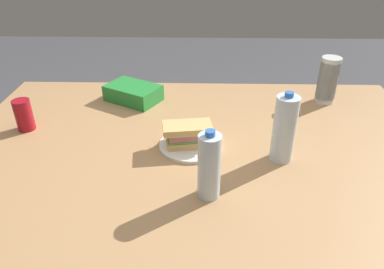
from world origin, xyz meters
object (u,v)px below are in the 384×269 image
(soda_can_red, at_px, (25,115))
(paper_plate, at_px, (192,145))
(sandwich, at_px, (191,134))
(water_bottle_tall, at_px, (286,129))
(plastic_cup_stack, at_px, (329,80))
(water_bottle_spare, at_px, (211,166))
(chip_bag, at_px, (134,93))
(dining_table, at_px, (201,161))

(soda_can_red, bearing_deg, paper_plate, 170.03)
(paper_plate, bearing_deg, sandwich, 34.69)
(sandwich, height_order, soda_can_red, soda_can_red)
(sandwich, bearing_deg, soda_can_red, -10.23)
(sandwich, distance_m, water_bottle_tall, 0.32)
(plastic_cup_stack, bearing_deg, water_bottle_spare, 51.36)
(plastic_cup_stack, bearing_deg, sandwich, 33.85)
(paper_plate, height_order, plastic_cup_stack, plastic_cup_stack)
(soda_can_red, bearing_deg, chip_bag, -143.85)
(sandwich, bearing_deg, water_bottle_spare, 103.58)
(soda_can_red, xyz_separation_m, chip_bag, (-0.37, -0.27, -0.03))
(plastic_cup_stack, xyz_separation_m, water_bottle_spare, (0.53, 0.66, 0.00))
(dining_table, xyz_separation_m, water_bottle_tall, (-0.28, 0.08, 0.19))
(water_bottle_tall, bearing_deg, dining_table, -16.51)
(paper_plate, bearing_deg, chip_bag, -55.19)
(soda_can_red, bearing_deg, water_bottle_tall, 169.18)
(soda_can_red, bearing_deg, sandwich, 169.77)
(chip_bag, xyz_separation_m, plastic_cup_stack, (-0.85, -0.01, 0.07))
(paper_plate, xyz_separation_m, chip_bag, (0.27, -0.38, 0.03))
(dining_table, bearing_deg, paper_plate, 22.17)
(chip_bag, bearing_deg, water_bottle_tall, -9.00)
(paper_plate, bearing_deg, water_bottle_tall, 167.42)
(sandwich, distance_m, chip_bag, 0.47)
(chip_bag, bearing_deg, plastic_cup_stack, 29.84)
(chip_bag, distance_m, water_bottle_tall, 0.74)
(sandwich, bearing_deg, chip_bag, -55.70)
(chip_bag, distance_m, water_bottle_spare, 0.73)
(dining_table, distance_m, plastic_cup_stack, 0.69)
(chip_bag, bearing_deg, soda_can_red, -114.59)
(soda_can_red, relative_size, chip_bag, 0.53)
(dining_table, relative_size, plastic_cup_stack, 8.72)
(sandwich, height_order, water_bottle_spare, water_bottle_spare)
(dining_table, height_order, plastic_cup_stack, plastic_cup_stack)
(soda_can_red, height_order, plastic_cup_stack, plastic_cup_stack)
(soda_can_red, xyz_separation_m, water_bottle_tall, (-0.95, 0.18, 0.06))
(sandwich, distance_m, plastic_cup_stack, 0.71)
(sandwich, distance_m, water_bottle_spare, 0.28)
(chip_bag, bearing_deg, water_bottle_spare, -33.99)
(sandwich, xyz_separation_m, chip_bag, (0.26, -0.39, -0.02))
(water_bottle_tall, bearing_deg, sandwich, -12.02)
(soda_can_red, relative_size, plastic_cup_stack, 0.60)
(chip_bag, height_order, water_bottle_spare, water_bottle_spare)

